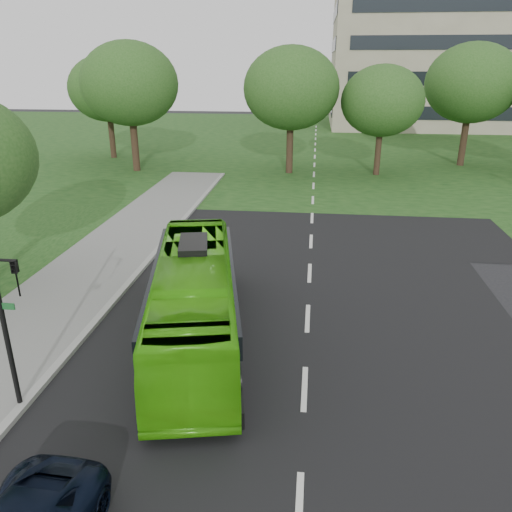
% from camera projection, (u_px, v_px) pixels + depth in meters
% --- Properties ---
extents(ground, '(160.00, 160.00, 0.00)m').
position_uv_depth(ground, '(306.00, 349.00, 15.33)').
color(ground, black).
rests_on(ground, ground).
extents(street_surfaces, '(120.00, 120.00, 0.15)m').
position_uv_depth(street_surfaces, '(308.00, 183.00, 36.43)').
color(street_surfaces, black).
rests_on(street_surfaces, ground).
extents(office_building, '(40.10, 20.10, 25.00)m').
position_uv_depth(office_building, '(487.00, 28.00, 65.80)').
color(office_building, gray).
rests_on(office_building, ground).
extents(tree_park_a, '(7.47, 7.47, 9.92)m').
position_uv_depth(tree_park_a, '(130.00, 84.00, 38.42)').
color(tree_park_a, black).
rests_on(tree_park_a, ground).
extents(tree_park_b, '(7.28, 7.28, 9.54)m').
position_uv_depth(tree_park_b, '(291.00, 88.00, 37.70)').
color(tree_park_b, black).
rests_on(tree_park_b, ground).
extents(tree_park_c, '(6.19, 6.19, 8.22)m').
position_uv_depth(tree_park_c, '(382.00, 101.00, 37.35)').
color(tree_park_c, black).
rests_on(tree_park_c, ground).
extents(tree_park_d, '(7.48, 7.48, 9.89)m').
position_uv_depth(tree_park_d, '(472.00, 83.00, 40.54)').
color(tree_park_d, black).
rests_on(tree_park_d, ground).
extents(tree_park_f, '(6.73, 6.73, 8.99)m').
position_uv_depth(tree_park_f, '(107.00, 89.00, 44.27)').
color(tree_park_f, black).
rests_on(tree_park_f, ground).
extents(bus, '(4.27, 10.15, 2.75)m').
position_uv_depth(bus, '(195.00, 299.00, 15.46)').
color(bus, '#45BA10').
rests_on(bus, ground).
extents(traffic_light, '(0.72, 0.20, 4.51)m').
position_uv_depth(traffic_light, '(8.00, 315.00, 11.79)').
color(traffic_light, black).
rests_on(traffic_light, ground).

